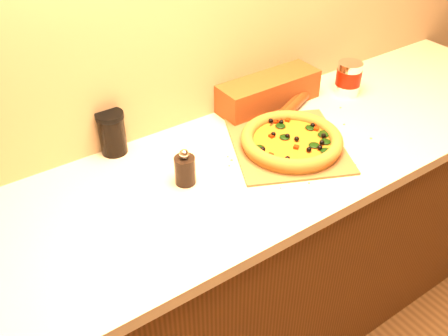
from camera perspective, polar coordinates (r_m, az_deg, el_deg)
cabinet at (r=1.90m, az=0.25°, el=-11.69°), size 2.80×0.65×0.86m
countertop at (r=1.59m, az=0.29°, el=-0.88°), size 2.84×0.68×0.04m
pizza_peel at (r=1.72m, az=7.07°, el=3.02°), size 0.50×0.58×0.01m
pizza at (r=1.68m, az=7.73°, el=3.15°), size 0.34×0.34×0.05m
pepper_grinder at (r=1.51m, az=-4.49°, el=-0.14°), size 0.06×0.06×0.12m
rolling_pin at (r=1.89m, az=7.64°, el=6.87°), size 0.32×0.16×0.05m
coffee_canister at (r=2.04m, az=14.04°, el=9.94°), size 0.10×0.10×0.13m
bread_bag at (r=1.92m, az=5.12°, el=8.70°), size 0.41×0.13×0.11m
dark_jar at (r=1.67m, az=-12.68°, el=3.95°), size 0.09×0.09×0.15m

